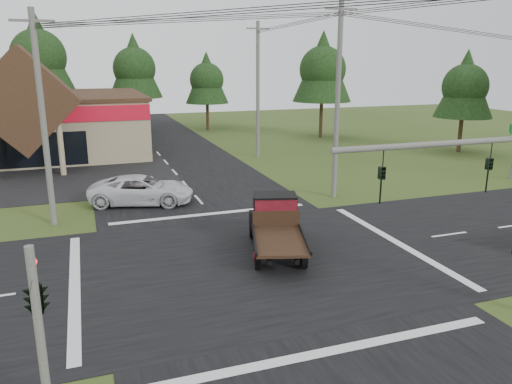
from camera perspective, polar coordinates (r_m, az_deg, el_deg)
name	(u,v)px	position (r m, az deg, el deg)	size (l,w,h in m)	color
ground	(252,262)	(20.99, -0.41, -7.99)	(120.00, 120.00, 0.00)	#354A1A
road_ns	(252,262)	(20.98, -0.41, -7.97)	(12.00, 120.00, 0.02)	black
road_ew	(252,262)	(20.98, -0.41, -7.96)	(120.00, 12.00, 0.02)	black
traffic_signal_corner	(34,281)	(11.99, -24.03, -9.28)	(0.53, 2.48, 4.40)	#595651
utility_pole_nw	(43,119)	(26.50, -23.18, 7.71)	(2.00, 0.30, 10.50)	#595651
utility_pole_ne	(338,100)	(29.99, 9.31, 10.37)	(2.00, 0.30, 11.50)	#595651
utility_pole_n	(258,89)	(42.80, 0.21, 11.68)	(2.00, 0.30, 11.20)	#595651
tree_row_c	(38,54)	(59.42, -23.65, 14.26)	(7.28, 7.28, 13.13)	#332316
tree_row_d	(134,66)	(60.62, -13.74, 13.77)	(6.16, 6.16, 11.11)	#332316
tree_row_e	(207,78)	(60.05, -5.66, 12.83)	(5.04, 5.04, 9.09)	#332316
tree_side_ne	(323,67)	(54.04, 7.63, 13.97)	(6.16, 6.16, 11.11)	#332316
tree_side_e_near	(465,84)	(48.59, 22.81, 11.28)	(5.04, 5.04, 9.09)	#332316
antique_flatbed_truck	(277,227)	(21.53, 2.42, -4.02)	(2.17, 5.69, 2.38)	#550C13
white_pickup	(142,190)	(29.74, -12.94, 0.24)	(2.73, 5.92, 1.65)	silver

